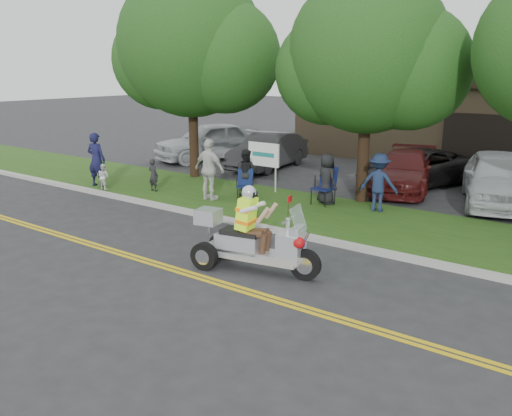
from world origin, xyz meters
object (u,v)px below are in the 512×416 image
Objects in this scene: trike_scooter at (251,241)px; spectator_adult_mid at (245,173)px; parked_car_far_left at (209,141)px; parked_car_left at (268,151)px; lawn_chair_b at (245,182)px; parked_car_right at (404,171)px; spectator_adult_left at (96,160)px; lawn_chair_a at (326,183)px; parked_car_mid at (416,168)px; parked_car_far_right at (499,178)px; spectator_adult_right at (209,170)px.

trike_scooter is 6.56m from spectator_adult_mid.
parked_car_far_left is 3.51m from parked_car_left.
trike_scooter is at bearing 114.08° from spectator_adult_mid.
lawn_chair_b is 5.82m from parked_car_right.
spectator_adult_left is 0.37× the size of parked_car_far_left.
parked_car_right is (3.50, 4.65, 0.05)m from lawn_chair_b.
parked_car_mid is (1.12, 4.66, -0.09)m from lawn_chair_a.
parked_car_mid is (3.80, 5.27, -0.20)m from spectator_adult_mid.
parked_car_right is 0.94× the size of parked_car_far_right.
spectator_adult_right is at bearing -162.17° from lawn_chair_b.
parked_car_far_left is at bearing 157.47° from parked_car_far_right.
lawn_chair_b is 5.64m from spectator_adult_left.
parked_car_right reaches higher than lawn_chair_a.
parked_car_far_left reaches higher than parked_car_right.
lawn_chair_b is 0.19× the size of parked_car_mid.
parked_car_mid is at bearing 80.52° from trike_scooter.
trike_scooter is at bearing -70.62° from parked_car_mid.
parked_car_far_right is at bearing -3.07° from parked_car_mid.
parked_car_right is (3.70, 4.39, -0.19)m from spectator_adult_mid.
spectator_adult_right is 6.41m from parked_car_left.
parked_car_left is at bearing 147.61° from lawn_chair_a.
lawn_chair_a is at bearing -7.28° from parked_car_far_left.
parked_car_far_right is at bearing -144.62° from spectator_adult_right.
parked_car_left reaches higher than parked_car_right.
trike_scooter is at bearing 139.94° from spectator_adult_right.
parked_car_left is at bearing -159.48° from parked_car_mid.
spectator_adult_left is at bearing -154.85° from lawn_chair_a.
spectator_adult_left is 1.23× the size of spectator_adult_mid.
parked_car_far_left reaches higher than lawn_chair_b.
parked_car_far_left is at bearing -54.66° from spectator_adult_mid.
parked_car_far_right is (6.90, 4.09, -0.02)m from spectator_adult_mid.
spectator_adult_right is at bearing -163.05° from parked_car_far_right.
spectator_adult_left is at bearing -123.39° from parked_car_mid.
spectator_adult_mid is 0.30× the size of parked_car_far_left.
parked_car_far_right is at bearing -10.88° from parked_car_left.
parked_car_far_right is (2.80, 9.21, 0.20)m from trike_scooter.
trike_scooter is 0.60× the size of parked_car_right.
spectator_adult_right is 0.40× the size of parked_car_mid.
parked_car_far_right is at bearing -169.10° from spectator_adult_left.
parked_car_far_right is at bearing -18.27° from parked_car_right.
spectator_adult_right is 0.43× the size of parked_car_left.
trike_scooter is at bearing -62.03° from parked_car_left.
spectator_adult_mid is 0.32× the size of parked_car_mid.
trike_scooter is at bearing -124.85° from parked_car_far_right.
lawn_chair_a is 0.76× the size of spectator_adult_mid.
spectator_adult_left is at bearing 150.07° from trike_scooter.
spectator_adult_mid is 0.33× the size of parked_car_right.
lawn_chair_b is 8.00m from parked_car_far_right.
trike_scooter is 9.63m from parked_car_far_right.
spectator_adult_right is at bearing -145.04° from lawn_chair_a.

